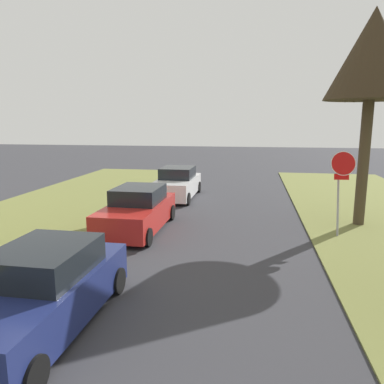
{
  "coord_description": "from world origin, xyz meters",
  "views": [
    {
      "loc": [
        1.6,
        0.94,
        3.91
      ],
      "look_at": [
        -0.29,
        12.47,
        1.69
      ],
      "focal_mm": 34.72,
      "sensor_mm": 36.0,
      "label": 1
    }
  ],
  "objects_px": {
    "parked_sedan_red": "(138,211)",
    "parked_sedan_white": "(177,184)",
    "stop_sign_far": "(342,175)",
    "parked_sedan_navy": "(42,291)",
    "street_tree_right_mid_b": "(373,56)"
  },
  "relations": [
    {
      "from": "stop_sign_far",
      "to": "parked_sedan_white",
      "type": "distance_m",
      "value": 9.02
    },
    {
      "from": "parked_sedan_navy",
      "to": "parked_sedan_white",
      "type": "height_order",
      "value": "same"
    },
    {
      "from": "stop_sign_far",
      "to": "parked_sedan_navy",
      "type": "height_order",
      "value": "stop_sign_far"
    },
    {
      "from": "stop_sign_far",
      "to": "street_tree_right_mid_b",
      "type": "height_order",
      "value": "street_tree_right_mid_b"
    },
    {
      "from": "parked_sedan_red",
      "to": "parked_sedan_white",
      "type": "relative_size",
      "value": 1.0
    },
    {
      "from": "street_tree_right_mid_b",
      "to": "parked_sedan_navy",
      "type": "bearing_deg",
      "value": -132.91
    },
    {
      "from": "stop_sign_far",
      "to": "parked_sedan_navy",
      "type": "distance_m",
      "value": 9.79
    },
    {
      "from": "street_tree_right_mid_b",
      "to": "parked_sedan_red",
      "type": "xyz_separation_m",
      "value": [
        -8.15,
        -1.99,
        -5.45
      ]
    },
    {
      "from": "street_tree_right_mid_b",
      "to": "parked_sedan_white",
      "type": "relative_size",
      "value": 1.76
    },
    {
      "from": "stop_sign_far",
      "to": "street_tree_right_mid_b",
      "type": "bearing_deg",
      "value": 56.61
    },
    {
      "from": "parked_sedan_red",
      "to": "parked_sedan_white",
      "type": "bearing_deg",
      "value": 87.84
    },
    {
      "from": "parked_sedan_red",
      "to": "parked_sedan_white",
      "type": "distance_m",
      "value": 6.05
    },
    {
      "from": "street_tree_right_mid_b",
      "to": "parked_sedan_white",
      "type": "xyz_separation_m",
      "value": [
        -7.92,
        4.05,
        -5.45
      ]
    },
    {
      "from": "stop_sign_far",
      "to": "parked_sedan_red",
      "type": "height_order",
      "value": "stop_sign_far"
    },
    {
      "from": "parked_sedan_navy",
      "to": "parked_sedan_red",
      "type": "xyz_separation_m",
      "value": [
        -0.18,
        6.57,
        0.0
      ]
    }
  ]
}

